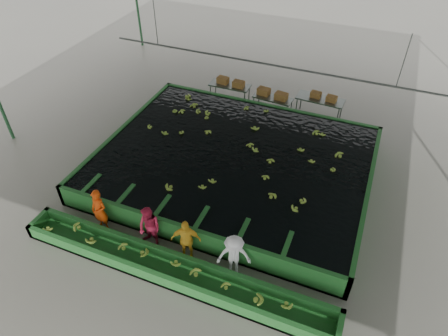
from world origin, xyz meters
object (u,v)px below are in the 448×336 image
at_px(worker_a, 99,211).
at_px(flotation_tank, 234,163).
at_px(sorting_trough, 171,270).
at_px(box_stack_right, 323,99).
at_px(packing_table_right, 319,108).
at_px(worker_d, 234,256).
at_px(box_stack_left, 231,85).
at_px(worker_c, 186,240).
at_px(packing_table_left, 230,93).
at_px(packing_table_mid, 272,105).
at_px(worker_b, 150,228).
at_px(box_stack_mid, 272,97).

bearing_deg(worker_a, flotation_tank, 61.68).
xyz_separation_m(sorting_trough, box_stack_right, (2.29, 10.29, 0.72)).
bearing_deg(flotation_tank, packing_table_right, 67.39).
bearing_deg(worker_d, box_stack_left, 90.72).
bearing_deg(worker_d, worker_a, 158.56).
bearing_deg(worker_a, worker_c, 6.57).
xyz_separation_m(sorting_trough, worker_c, (0.11, 0.80, 0.53)).
xyz_separation_m(packing_table_left, packing_table_right, (4.32, 0.22, 0.04)).
relative_size(worker_d, packing_table_left, 0.79).
xyz_separation_m(flotation_tank, worker_a, (-3.00, -4.30, 0.36)).
relative_size(sorting_trough, worker_a, 6.16).
bearing_deg(packing_table_mid, sorting_trough, -90.52).
xyz_separation_m(worker_a, box_stack_left, (0.89, 9.28, 0.08)).
relative_size(worker_b, packing_table_right, 0.74).
distance_m(worker_b, box_stack_mid, 9.14).
bearing_deg(worker_b, worker_d, 12.41).
relative_size(flotation_tank, box_stack_left, 7.31).
bearing_deg(packing_table_mid, worker_b, -97.75).
xyz_separation_m(flotation_tank, worker_d, (1.67, -4.30, 0.32)).
distance_m(sorting_trough, packing_table_right, 10.53).
distance_m(worker_c, box_stack_mid, 9.06).
height_order(flotation_tank, worker_c, worker_c).
xyz_separation_m(box_stack_left, box_stack_mid, (2.15, -0.22, -0.06)).
xyz_separation_m(packing_table_left, packing_table_mid, (2.25, -0.26, -0.03)).
bearing_deg(flotation_tank, worker_b, -104.83).
relative_size(worker_d, packing_table_mid, 0.85).
relative_size(sorting_trough, worker_d, 6.46).
height_order(worker_c, worker_d, worker_c).
height_order(worker_a, box_stack_mid, worker_a).
relative_size(worker_b, box_stack_right, 1.33).
distance_m(flotation_tank, sorting_trough, 5.10).
distance_m(sorting_trough, worker_c, 0.97).
distance_m(worker_a, packing_table_mid, 9.54).
height_order(sorting_trough, worker_b, worker_b).
height_order(worker_d, box_stack_left, worker_d).
xyz_separation_m(flotation_tank, packing_table_left, (-2.16, 4.98, -0.00)).
xyz_separation_m(worker_b, packing_table_mid, (1.23, 9.02, -0.38)).
xyz_separation_m(packing_table_mid, box_stack_right, (2.20, 0.48, 0.56)).
height_order(flotation_tank, worker_d, worker_d).
bearing_deg(box_stack_right, worker_a, -119.11).
bearing_deg(flotation_tank, worker_c, -88.50).
bearing_deg(box_stack_mid, box_stack_left, 174.27).
bearing_deg(box_stack_mid, sorting_trough, -90.19).
relative_size(packing_table_left, packing_table_right, 0.92).
xyz_separation_m(worker_b, packing_table_left, (-1.02, 9.28, -0.34)).
bearing_deg(box_stack_right, worker_d, -93.75).
height_order(sorting_trough, packing_table_right, packing_table_right).
height_order(worker_d, box_stack_mid, worker_d).
bearing_deg(worker_a, packing_table_mid, 77.67).
relative_size(packing_table_right, box_stack_right, 1.79).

